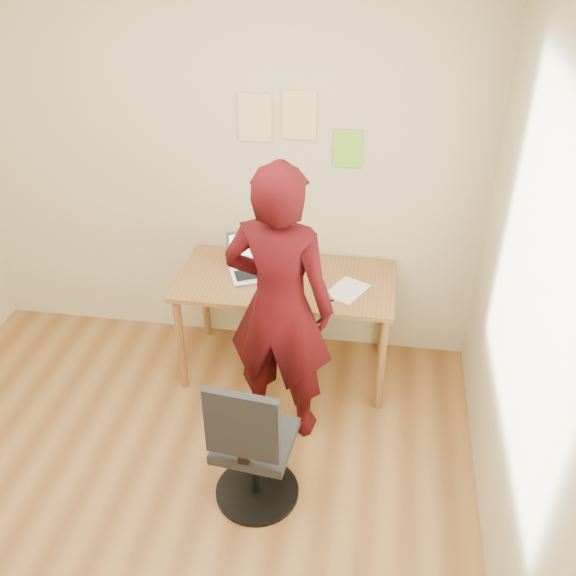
% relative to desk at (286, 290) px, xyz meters
% --- Properties ---
extents(room, '(3.58, 3.58, 2.78)m').
position_rel_desk_xyz_m(room, '(-0.51, -1.38, 0.70)').
color(room, brown).
rests_on(room, ground).
extents(desk, '(1.40, 0.70, 0.74)m').
position_rel_desk_xyz_m(desk, '(0.00, 0.00, 0.00)').
color(desk, brown).
rests_on(desk, ground).
extents(laptop, '(0.43, 0.41, 0.24)m').
position_rel_desk_xyz_m(laptop, '(-0.21, 0.06, 0.14)').
color(laptop, '#BBBCC3').
rests_on(laptop, desk).
extents(paper_sheet, '(0.29, 0.33, 0.00)m').
position_rel_desk_xyz_m(paper_sheet, '(0.40, -0.07, 0.09)').
color(paper_sheet, white).
rests_on(paper_sheet, desk).
extents(phone, '(0.10, 0.12, 0.01)m').
position_rel_desk_xyz_m(phone, '(0.28, -0.18, 0.09)').
color(phone, black).
rests_on(phone, desk).
extents(wall_note_left, '(0.21, 0.00, 0.30)m').
position_rel_desk_xyz_m(wall_note_left, '(-0.25, 0.36, 1.02)').
color(wall_note_left, '#E2CD87').
rests_on(wall_note_left, room).
extents(wall_note_mid, '(0.21, 0.00, 0.30)m').
position_rel_desk_xyz_m(wall_note_mid, '(0.03, 0.36, 1.04)').
color(wall_note_mid, '#E2CD87').
rests_on(wall_note_mid, room).
extents(wall_note_right, '(0.18, 0.00, 0.24)m').
position_rel_desk_xyz_m(wall_note_right, '(0.33, 0.36, 0.85)').
color(wall_note_right, '#83D12F').
rests_on(wall_note_right, room).
extents(office_chair, '(0.47, 0.47, 0.90)m').
position_rel_desk_xyz_m(office_chair, '(0.01, -1.17, -0.27)').
color(office_chair, black).
rests_on(office_chair, ground).
extents(person, '(0.70, 0.52, 1.76)m').
position_rel_desk_xyz_m(person, '(0.04, -0.52, 0.23)').
color(person, '#37070B').
rests_on(person, ground).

